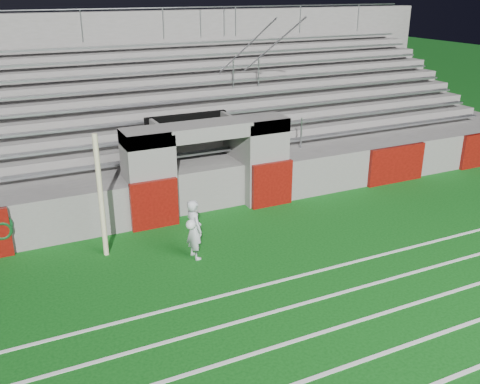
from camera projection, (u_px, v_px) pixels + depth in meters
ground at (265, 260)px, 12.83m from camera, size 90.00×90.00×0.00m
field_post at (101, 197)px, 12.57m from camera, size 0.13×0.13×3.05m
stadium_structure at (160, 126)px, 18.99m from camera, size 26.00×8.48×5.42m
goalkeeper_with_ball at (194, 229)px, 12.70m from camera, size 0.47×0.59×1.50m
hose_coil at (2, 228)px, 12.77m from camera, size 0.53×0.15×0.64m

